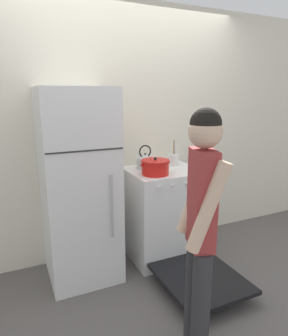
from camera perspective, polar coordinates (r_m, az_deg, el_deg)
ground_plane at (r=3.49m, az=-3.42°, el=-14.59°), size 14.00×14.00×0.00m
wall_back at (r=3.12m, az=-3.96°, el=6.73°), size 10.00×0.06×2.55m
refrigerator at (r=2.73m, az=-12.23°, el=-3.52°), size 0.62×0.65×1.72m
stove_range at (r=3.12m, az=4.05°, el=-8.83°), size 0.72×1.37×0.93m
dutch_oven_pot at (r=2.80m, az=2.15°, el=0.18°), size 0.31×0.27×0.16m
tea_kettle at (r=3.03m, az=0.24°, el=1.31°), size 0.21×0.17×0.24m
utensil_jar at (r=3.18m, az=5.62°, el=1.68°), size 0.11×0.11×0.28m
person at (r=1.82m, az=10.74°, el=-10.86°), size 0.33×0.38×1.59m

